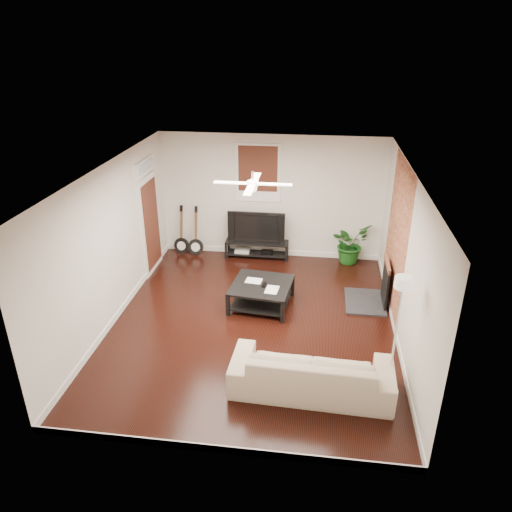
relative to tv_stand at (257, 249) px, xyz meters
The scene contains 14 objects.
room 3.04m from the tv_stand, 83.87° to the right, with size 5.01×6.01×2.81m.
brick_accent 3.52m from the tv_stand, 32.57° to the right, with size 0.02×2.20×2.80m, color brown.
fireplace 3.08m from the tv_stand, 35.47° to the right, with size 0.80×1.10×0.92m, color black.
window_back 1.76m from the tv_stand, 90.44° to the left, with size 1.00×0.06×1.30m, color #3E1B11.
door_left 2.56m from the tv_stand, 157.85° to the right, with size 0.08×1.00×2.50m, color white.
tv_stand is the anchor object (origin of this frame).
tv 0.57m from the tv_stand, 90.00° to the left, with size 1.29×0.17×0.74m, color black.
coffee_table 2.16m from the tv_stand, 80.15° to the right, with size 1.09×1.09×0.46m, color black.
sofa 4.65m from the tv_stand, 72.69° to the right, with size 2.33×0.91×0.68m, color #C6B195.
floor_lamp 5.06m from the tv_stand, 60.05° to the right, with size 0.31×0.31×1.90m, color silver, non-canonical shape.
potted_plant 2.12m from the tv_stand, ahead, with size 0.82×0.71×0.91m, color #175117.
guitar_left 1.82m from the tv_stand, behind, with size 0.36×0.25×1.16m, color black, non-canonical shape.
guitar_right 1.48m from the tv_stand, behind, with size 0.36×0.25×1.16m, color black, non-canonical shape.
ceiling_fan 3.68m from the tv_stand, 83.87° to the right, with size 1.24×1.24×0.32m, color white, non-canonical shape.
Camera 1 is at (1.03, -7.35, 4.80)m, focal length 34.06 mm.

